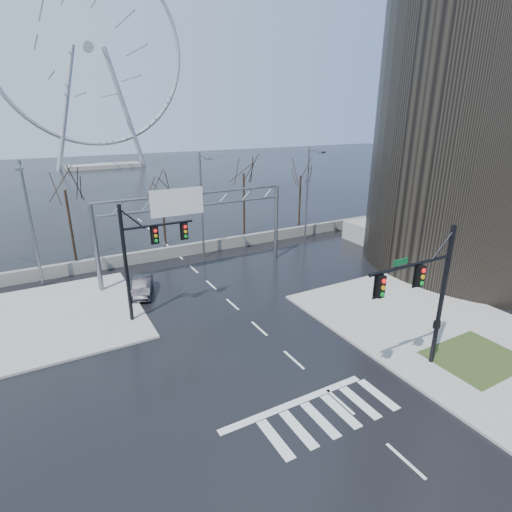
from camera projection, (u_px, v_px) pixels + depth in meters
ground at (294, 360)px, 22.65m from camera, size 260.00×260.00×0.00m
sidewalk_right_ext at (393, 306)px, 28.83m from camera, size 12.00×10.00×0.15m
sidewalk_far at (64, 315)px, 27.49m from camera, size 10.00×12.00×0.15m
grass_strip at (475, 358)px, 22.58m from camera, size 5.00×4.00×0.02m
tower_podium at (479, 236)px, 42.13m from camera, size 22.00×18.00×2.00m
barrier_wall at (179, 251)px, 38.94m from camera, size 52.00×0.50×1.10m
signal_mast_near at (427, 289)px, 20.03m from camera, size 5.52×0.41×8.00m
signal_mast_far at (143, 251)px, 25.73m from camera, size 4.72×0.41×8.00m
sign_gantry at (191, 216)px, 33.06m from camera, size 16.36×0.40×7.60m
streetlight_left at (30, 216)px, 30.16m from camera, size 0.50×2.55×10.00m
streetlight_mid at (203, 198)px, 36.54m from camera, size 0.50×2.55×10.00m
streetlight_right at (309, 187)px, 42.02m from camera, size 0.50×2.55×10.00m
tree_left at (66, 199)px, 35.89m from camera, size 3.75×3.75×7.50m
tree_center at (162, 196)px, 41.09m from camera, size 3.25×3.25×6.50m
tree_right at (244, 181)px, 44.02m from camera, size 3.90×3.90×7.80m
tree_far_right at (300, 182)px, 48.35m from camera, size 3.40×3.40×6.80m
ferris_wheel at (89, 56)px, 94.40m from camera, size 45.00×6.00×50.91m
car at (142, 286)px, 30.72m from camera, size 2.51×4.12×1.28m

